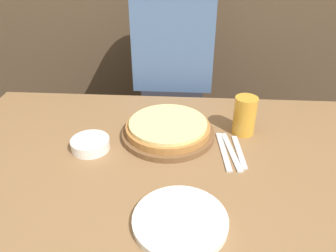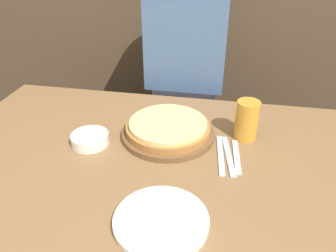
{
  "view_description": "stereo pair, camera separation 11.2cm",
  "coord_description": "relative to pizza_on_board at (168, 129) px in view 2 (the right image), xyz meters",
  "views": [
    {
      "loc": [
        0.07,
        -0.84,
        1.35
      ],
      "look_at": [
        0.0,
        0.12,
        0.77
      ],
      "focal_mm": 35.0,
      "sensor_mm": 36.0,
      "label": 1
    },
    {
      "loc": [
        0.18,
        -0.83,
        1.35
      ],
      "look_at": [
        0.0,
        0.12,
        0.77
      ],
      "focal_mm": 35.0,
      "sensor_mm": 36.0,
      "label": 2
    }
  ],
  "objects": [
    {
      "name": "spoon",
      "position": [
        0.24,
        -0.08,
        -0.02
      ],
      "size": [
        0.03,
        0.18,
        0.0
      ],
      "color": "silver",
      "rests_on": "dining_table"
    },
    {
      "name": "beer_glass",
      "position": [
        0.26,
        0.04,
        0.05
      ],
      "size": [
        0.08,
        0.08,
        0.14
      ],
      "color": "gold",
      "rests_on": "dining_table"
    },
    {
      "name": "fork",
      "position": [
        0.19,
        -0.08,
        -0.02
      ],
      "size": [
        0.04,
        0.21,
        0.0
      ],
      "color": "silver",
      "rests_on": "dining_table"
    },
    {
      "name": "dinner_knife",
      "position": [
        0.21,
        -0.08,
        -0.02
      ],
      "size": [
        0.05,
        0.21,
        0.0
      ],
      "color": "silver",
      "rests_on": "dining_table"
    },
    {
      "name": "pizza_on_board",
      "position": [
        0.0,
        0.0,
        0.0
      ],
      "size": [
        0.32,
        0.32,
        0.06
      ],
      "color": "brown",
      "rests_on": "dining_table"
    },
    {
      "name": "dining_table",
      "position": [
        -0.0,
        -0.12,
        -0.39
      ],
      "size": [
        1.48,
        0.87,
        0.73
      ],
      "color": "olive",
      "rests_on": "ground_plane"
    },
    {
      "name": "dinner_plate",
      "position": [
        0.06,
        -0.39,
        -0.02
      ],
      "size": [
        0.24,
        0.24,
        0.02
      ],
      "color": "white",
      "rests_on": "dining_table"
    },
    {
      "name": "side_bowl",
      "position": [
        -0.25,
        -0.1,
        -0.01
      ],
      "size": [
        0.13,
        0.13,
        0.04
      ],
      "color": "white",
      "rests_on": "dining_table"
    },
    {
      "name": "diner_person",
      "position": [
        -0.01,
        0.5,
        -0.09
      ],
      "size": [
        0.36,
        0.2,
        1.33
      ],
      "color": "#33333D",
      "rests_on": "ground_plane"
    }
  ]
}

